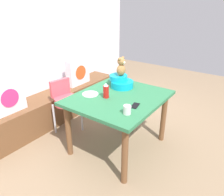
{
  "coord_description": "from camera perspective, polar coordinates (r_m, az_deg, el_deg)",
  "views": [
    {
      "loc": [
        -2.03,
        -1.36,
        1.82
      ],
      "look_at": [
        0.0,
        0.1,
        0.69
      ],
      "focal_mm": 35.09,
      "sensor_mm": 36.0,
      "label": 1
    }
  ],
  "objects": [
    {
      "name": "dining_table",
      "position": [
        2.72,
        1.72,
        -1.55
      ],
      "size": [
        1.16,
        1.0,
        0.74
      ],
      "color": "#2D7247",
      "rests_on": "ground_plane"
    },
    {
      "name": "cell_phone",
      "position": [
        2.44,
        6.04,
        -1.99
      ],
      "size": [
        0.15,
        0.1,
        0.01
      ],
      "primitive_type": "cube",
      "rotation": [
        0.0,
        0.0,
        1.77
      ],
      "color": "black",
      "rests_on": "dining_table"
    },
    {
      "name": "ground_plane",
      "position": [
        3.05,
        1.56,
        -12.36
      ],
      "size": [
        8.0,
        8.0,
        0.0
      ],
      "primitive_type": "plane",
      "color": "#8C7256"
    },
    {
      "name": "ketchup_bottle",
      "position": [
        2.6,
        -1.57,
        1.88
      ],
      "size": [
        0.07,
        0.07,
        0.18
      ],
      "color": "red",
      "rests_on": "dining_table"
    },
    {
      "name": "teddy_bear",
      "position": [
        2.87,
        2.4,
        8.09
      ],
      "size": [
        0.13,
        0.12,
        0.25
      ],
      "color": "#9D703E",
      "rests_on": "infant_seat_teal"
    },
    {
      "name": "pillow_floral_right",
      "position": [
        3.84,
        -8.93,
        6.77
      ],
      "size": [
        0.44,
        0.15,
        0.44
      ],
      "color": "silver",
      "rests_on": "window_bench"
    },
    {
      "name": "coffee_mug",
      "position": [
        2.25,
        4.01,
        -3.04
      ],
      "size": [
        0.12,
        0.08,
        0.09
      ],
      "color": "silver",
      "rests_on": "dining_table"
    },
    {
      "name": "pillow_floral_left",
      "position": [
        3.11,
        -25.73,
        0.28
      ],
      "size": [
        0.44,
        0.15,
        0.44
      ],
      "color": "silver",
      "rests_on": "window_bench"
    },
    {
      "name": "highchair",
      "position": [
        3.17,
        -11.93,
        -0.43
      ],
      "size": [
        0.38,
        0.49,
        0.79
      ],
      "color": "#D84C59",
      "rests_on": "ground_plane"
    },
    {
      "name": "infant_seat_teal",
      "position": [
        2.94,
        2.32,
        4.22
      ],
      "size": [
        0.3,
        0.33,
        0.16
      ],
      "color": "#0DA5CA",
      "rests_on": "dining_table"
    },
    {
      "name": "dinner_plate_near",
      "position": [
        2.73,
        -5.69,
        1.01
      ],
      "size": [
        0.2,
        0.2,
        0.01
      ],
      "primitive_type": "cylinder",
      "color": "white",
      "rests_on": "dining_table"
    },
    {
      "name": "window_bench",
      "position": [
        3.67,
        -14.79,
        -2.2
      ],
      "size": [
        2.6,
        0.44,
        0.46
      ],
      "primitive_type": "cube",
      "color": "brown",
      "rests_on": "ground_plane"
    },
    {
      "name": "back_wall",
      "position": [
        3.56,
        -19.59,
        14.61
      ],
      "size": [
        4.4,
        0.1,
        2.6
      ],
      "primitive_type": "cube",
      "color": "silver",
      "rests_on": "ground_plane"
    }
  ]
}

